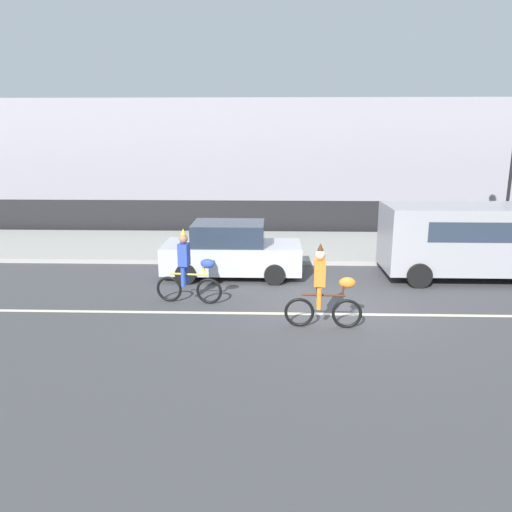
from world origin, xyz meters
name	(u,v)px	position (x,y,z in m)	size (l,w,h in m)	color
ground_plane	(334,307)	(0.00, 0.00, 0.00)	(80.00, 80.00, 0.00)	#424244
road_centre_line	(336,314)	(0.00, -0.50, 0.00)	(36.00, 0.14, 0.01)	beige
sidewalk_curb	(313,246)	(0.00, 6.50, 0.07)	(60.00, 5.00, 0.15)	#9E9B93
fence_line	(308,217)	(0.00, 9.40, 0.70)	(40.00, 0.08, 1.40)	black
building_backdrop	(245,155)	(-3.14, 18.00, 2.96)	(28.00, 8.00, 5.91)	#99939E
parade_cyclist_cobalt	(189,271)	(-3.64, 0.24, 0.84)	(1.72, 0.51, 1.92)	black
parade_cyclist_orange	(324,291)	(-0.40, -1.32, 0.84)	(1.72, 0.50, 1.92)	black
parked_van_grey	(473,236)	(4.34, 2.70, 1.28)	(5.00, 2.22, 2.18)	#99999E
parked_car_silver	(231,251)	(-2.77, 2.70, 0.78)	(4.10, 1.92, 1.64)	#B7BABF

